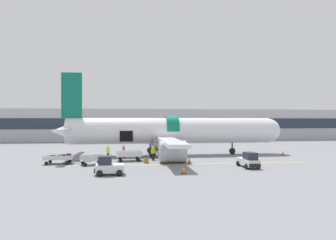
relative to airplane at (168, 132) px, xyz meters
name	(u,v)px	position (x,y,z in m)	size (l,w,h in m)	color
ground_plane	(181,159)	(1.01, -4.61, -3.23)	(500.00, 500.00, 0.00)	slate
apron_marking_line	(192,164)	(1.50, -8.47, -3.22)	(27.10, 0.49, 0.01)	yellow
terminal_strip	(156,125)	(1.01, 32.35, 0.45)	(101.31, 11.81, 7.34)	#B2B2B7
airplane	(168,132)	(0.00, 0.00, 0.00)	(31.84, 27.76, 11.16)	silver
baggage_tug_lead	(249,161)	(6.78, -11.71, -2.54)	(1.80, 3.28, 1.61)	silver
baggage_tug_mid	(109,167)	(-7.15, -13.99, -2.51)	(2.58, 1.92, 1.70)	silver
baggage_cart_loading	(130,156)	(-5.27, -5.14, -2.64)	(3.92, 2.32, 1.17)	silver
baggage_cart_queued	(93,160)	(-9.28, -7.78, -2.72)	(3.45, 2.29, 1.01)	#B7BABF
baggage_cart_empty	(60,159)	(-13.03, -6.47, -2.68)	(4.00, 2.11, 1.11)	silver
ground_crew_loader_a	(124,151)	(-6.09, -2.17, -2.36)	(0.51, 0.54, 1.64)	black
ground_crew_loader_b	(153,153)	(-2.50, -4.94, -2.34)	(0.58, 0.48, 1.68)	black
ground_crew_driver	(108,152)	(-7.94, -3.86, -2.31)	(0.51, 0.60, 1.74)	black
ground_crew_supervisor	(153,151)	(-2.38, -3.07, -2.37)	(0.51, 0.53, 1.64)	black
suitcase_on_tarmac_upright	(146,160)	(-3.45, -7.29, -2.89)	(0.55, 0.27, 0.78)	olive
safety_cone_nose	(283,153)	(15.89, -1.71, -2.97)	(0.50, 0.50, 0.56)	black
safety_cone_engine_left	(184,170)	(-0.40, -14.11, -2.90)	(0.48, 0.48, 0.69)	black
safety_cone_wingtip	(189,160)	(1.38, -7.80, -2.87)	(0.57, 0.57, 0.75)	black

